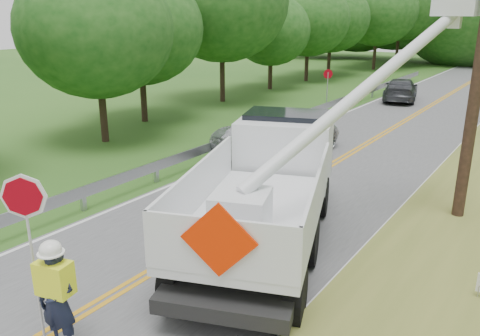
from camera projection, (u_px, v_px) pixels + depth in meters
The scene contains 9 objects.
ground at pixel (50, 333), 8.53m from camera, with size 140.00×140.00×0.00m, color #27541A.
road at pixel (351, 153), 19.53m from camera, with size 7.20×96.00×0.03m.
guardrail at pixel (277, 124), 22.24m from camera, with size 0.18×48.00×0.77m.
treeline_left at pixel (304, 12), 36.48m from camera, with size 11.06×56.09×10.54m.
flagger at pixel (56, 293), 7.77m from camera, with size 1.14×0.59×3.05m.
bucket_truck at pixel (286, 166), 12.27m from camera, with size 5.95×8.59×7.52m.
suv_silver at pixel (280, 133), 19.35m from camera, with size 2.74×5.94×1.65m, color silver.
suv_darkgrey at pixel (401, 90), 31.31m from camera, with size 2.00×4.92×1.43m, color #3D4046.
stop_sign_permanent at pixel (327, 85), 26.71m from camera, with size 0.42×0.38×2.54m.
Camera 1 is at (6.87, -4.06, 5.40)m, focal length 35.92 mm.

